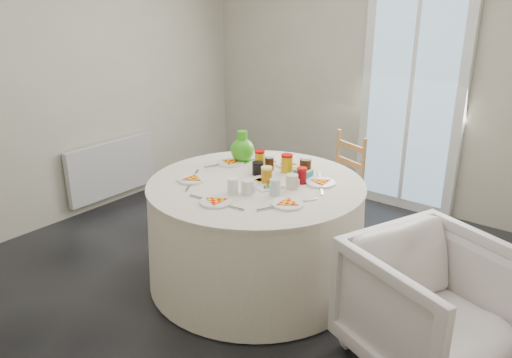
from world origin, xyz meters
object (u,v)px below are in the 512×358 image
Objects in this scene: armchair at (433,304)px; green_pitcher at (242,150)px; radiator at (112,168)px; table at (256,233)px; wooden_chair at (335,181)px.

armchair is 3.44× the size of green_pitcher.
armchair reaches higher than radiator.
armchair is at bearing -4.61° from table.
wooden_chair is 0.97m from green_pitcher.
green_pitcher is (1.66, 0.07, 0.49)m from radiator.
green_pitcher is at bearing 98.40° from armchair.
green_pitcher reaches higher than radiator.
armchair is (1.32, -1.20, -0.08)m from wooden_chair.
green_pitcher is (-1.73, 0.41, 0.48)m from armchair.
green_pitcher reaches higher than armchair.
table is 1.78× the size of wooden_chair.
green_pitcher is at bearing -96.01° from wooden_chair.
wooden_chair is 1.78m from armchair.
radiator is 2.05m from table.
radiator is at bearing 175.13° from green_pitcher.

